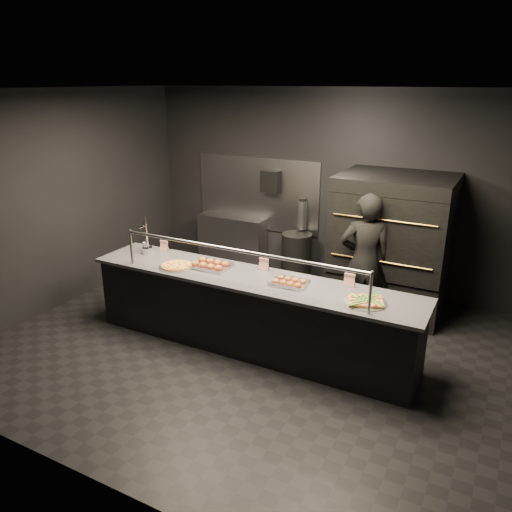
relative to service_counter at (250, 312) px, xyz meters
name	(u,v)px	position (x,y,z in m)	size (l,w,h in m)	color
room	(250,228)	(-0.02, 0.05, 1.03)	(6.04, 6.00, 3.00)	black
service_counter	(250,312)	(0.00, 0.00, 0.00)	(4.10, 0.78, 1.37)	black
pizza_oven	(392,243)	(1.20, 1.90, 0.50)	(1.50, 1.23, 1.91)	black
prep_shelf	(232,241)	(-1.60, 2.32, -0.01)	(1.20, 0.35, 0.90)	#99999E
towel_dispenser	(271,181)	(-0.90, 2.39, 1.09)	(0.30, 0.20, 0.35)	black
fire_extinguisher	(302,215)	(-0.35, 2.40, 0.60)	(0.14, 0.14, 0.51)	#B2B2B7
beer_tap	(147,242)	(-1.60, 0.11, 0.61)	(0.14, 0.20, 0.54)	silver
round_pizza	(177,266)	(-0.95, -0.13, 0.47)	(0.44, 0.44, 0.03)	silver
slider_tray_a	(210,265)	(-0.58, 0.06, 0.49)	(0.51, 0.39, 0.08)	silver
slider_tray_b	(289,282)	(0.50, 0.02, 0.48)	(0.45, 0.37, 0.06)	silver
square_pizza	(365,301)	(1.40, -0.07, 0.47)	(0.44, 0.44, 0.05)	silver
condiment_jar	(147,247)	(-1.67, 0.19, 0.51)	(0.17, 0.07, 0.11)	silver
tent_cards	(253,262)	(-0.10, 0.28, 0.53)	(2.69, 0.04, 0.15)	white
trash_bin	(296,258)	(-0.35, 2.21, -0.07)	(0.48, 0.48, 0.80)	black
worker	(364,262)	(1.02, 1.20, 0.43)	(0.65, 0.43, 1.79)	black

